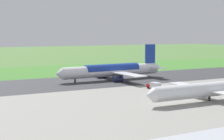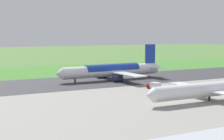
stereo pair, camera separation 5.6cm
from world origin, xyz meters
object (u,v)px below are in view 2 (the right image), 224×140
(airliner_parked_mid, at_px, (210,89))
(no_stopping_sign, at_px, (88,69))
(airliner_main, at_px, (113,70))
(service_truck_baggage, at_px, (154,86))
(traffic_cone_orange, at_px, (79,72))

(airliner_parked_mid, xyz_separation_m, no_stopping_sign, (0.57, -93.75, -2.23))
(airliner_main, xyz_separation_m, airliner_parked_mid, (-4.09, 57.53, -0.60))
(service_truck_baggage, bearing_deg, no_stopping_sign, -91.80)
(service_truck_baggage, xyz_separation_m, traffic_cone_orange, (3.46, -66.49, -1.13))
(no_stopping_sign, relative_size, traffic_cone_orange, 4.65)
(no_stopping_sign, bearing_deg, airliner_parked_mid, 90.35)
(airliner_parked_mid, bearing_deg, service_truck_baggage, -84.26)
(no_stopping_sign, height_order, traffic_cone_orange, no_stopping_sign)
(airliner_main, distance_m, airliner_parked_mid, 57.68)
(airliner_main, relative_size, service_truck_baggage, 8.85)
(airliner_parked_mid, relative_size, traffic_cone_orange, 85.32)
(traffic_cone_orange, bearing_deg, airliner_main, 93.29)
(airliner_parked_mid, xyz_separation_m, service_truck_baggage, (2.68, -26.71, -2.35))
(airliner_parked_mid, xyz_separation_m, traffic_cone_orange, (6.14, -93.20, -3.48))
(airliner_main, relative_size, traffic_cone_orange, 98.32)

